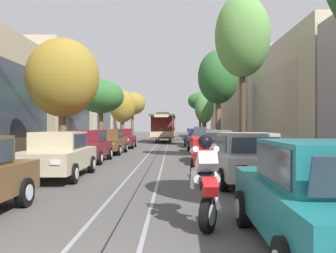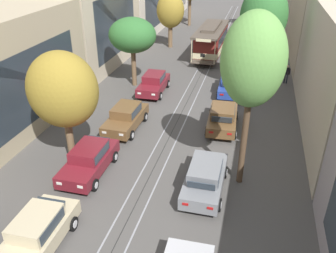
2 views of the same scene
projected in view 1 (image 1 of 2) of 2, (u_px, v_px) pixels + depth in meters
The scene contains 24 objects.
ground_plane at pixel (161, 147), 30.40m from camera, with size 169.04×169.04×0.00m, color #4C4947.
trolley_track_rails at pixel (162, 144), 35.16m from camera, with size 1.14×75.61×0.01m.
building_facade_left at pixel (44, 99), 33.33m from camera, with size 5.97×67.31×10.57m.
building_facade_right at pixel (261, 100), 38.19m from camera, with size 4.64×67.31×10.41m.
parked_car_beige_second_left at pixel (58, 155), 12.49m from camera, with size 2.05×4.38×1.58m.
parked_car_maroon_mid_left at pixel (88, 146), 17.92m from camera, with size 2.00×4.36×1.58m.
parked_car_brown_fourth_left at pixel (109, 141), 23.18m from camera, with size 2.06×4.39×1.58m.
parked_car_maroon_fifth_left at pixel (123, 138), 29.58m from camera, with size 2.07×4.39×1.58m.
parked_car_teal_near_right at pixel (324, 197), 4.98m from camera, with size 2.08×4.40×1.58m.
parked_car_silver_second_right at pixel (245, 158), 11.18m from camera, with size 2.07×4.39×1.58m.
parked_car_grey_mid_right at pixel (214, 146), 17.80m from camera, with size 2.01×4.37×1.58m.
parked_car_brown_fourth_right at pixel (203, 140), 24.68m from camera, with size 2.14×4.42×1.58m.
parked_car_blue_fifth_right at pixel (197, 138), 30.74m from camera, with size 2.12×4.41×1.58m.
street_tree_kerb_left_second at pixel (62, 78), 18.82m from camera, with size 3.81×3.20×6.37m.
street_tree_kerb_left_mid at pixel (101, 97), 30.75m from camera, with size 3.91×3.36×5.73m.
street_tree_kerb_left_fourth at pixel (122, 107), 43.14m from camera, with size 3.08×2.66×6.05m.
street_tree_kerb_left_far at pixel (132, 104), 54.95m from camera, with size 3.92×3.78×6.95m.
street_tree_kerb_right_second at pixel (242, 37), 19.00m from camera, with size 2.89×2.73×8.71m.
street_tree_kerb_right_mid at pixel (218, 78), 31.61m from camera, with size 3.53×3.66×8.45m.
street_tree_kerb_right_fourth at pixel (204, 108), 43.85m from camera, with size 2.32×1.93×6.00m.
street_tree_kerb_right_far at pixel (200, 102), 55.25m from camera, with size 3.77×3.05×6.98m.
cable_car_trolley at pixel (164, 127), 40.97m from camera, with size 2.80×9.17×3.28m.
motorcycle_with_rider at pixel (204, 173), 6.50m from camera, with size 0.54×1.88×1.77m.
pedestrian_on_left_pavement at pixel (241, 135), 34.25m from camera, with size 0.55×0.40×1.64m.
Camera 1 is at (1.00, -3.35, 1.78)m, focal length 38.66 mm.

